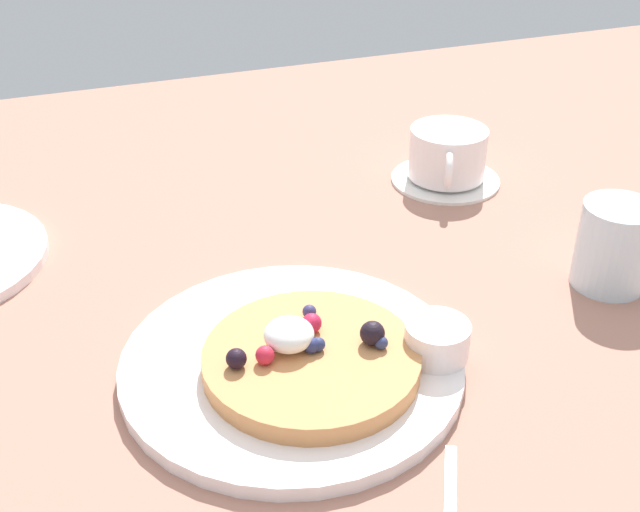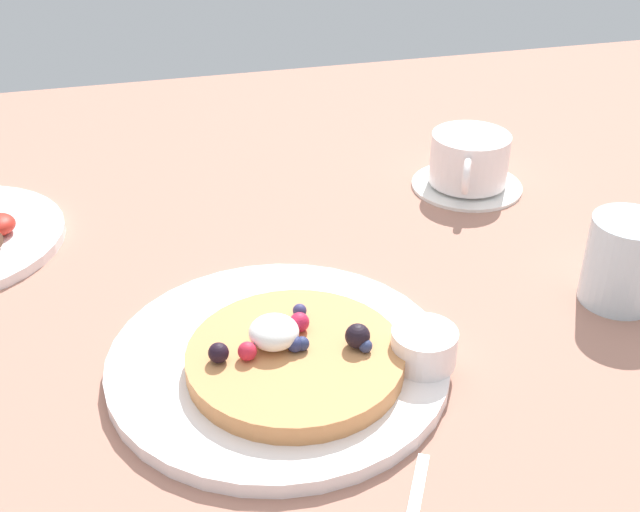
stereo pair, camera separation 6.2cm
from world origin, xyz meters
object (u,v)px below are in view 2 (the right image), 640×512
at_px(pancake_plate, 279,361).
at_px(syrup_ramekin, 424,346).
at_px(water_glass, 624,261).
at_px(coffee_cup, 469,158).
at_px(coffee_saucer, 467,184).

relative_size(pancake_plate, syrup_ramekin, 5.28).
bearing_deg(syrup_ramekin, water_glass, 14.80).
relative_size(pancake_plate, water_glass, 3.36).
bearing_deg(coffee_cup, coffee_saucer, 62.64).
bearing_deg(coffee_saucer, pancake_plate, -136.49).
xyz_separation_m(pancake_plate, syrup_ramekin, (0.11, -0.04, 0.02)).
height_order(pancake_plate, water_glass, water_glass).
height_order(pancake_plate, coffee_saucer, pancake_plate).
bearing_deg(pancake_plate, syrup_ramekin, -19.07).
bearing_deg(water_glass, coffee_saucer, 99.08).
height_order(coffee_cup, water_glass, water_glass).
height_order(syrup_ramekin, water_glass, water_glass).
height_order(pancake_plate, syrup_ramekin, syrup_ramekin).
relative_size(coffee_saucer, water_glass, 1.55).
distance_m(syrup_ramekin, coffee_cup, 0.35).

